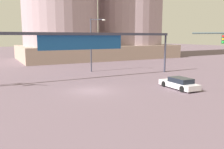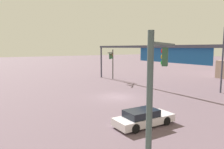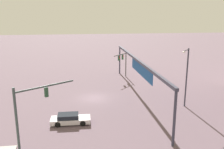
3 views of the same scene
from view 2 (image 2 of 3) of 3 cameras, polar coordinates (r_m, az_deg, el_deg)
name	(u,v)px [view 2 (image 2 of 3)]	position (r m, az deg, el deg)	size (l,w,h in m)	color
ground_plane	(117,97)	(24.87, 1.36, -6.02)	(238.88, 238.88, 0.00)	#63505B
traffic_signal_near_corner	(157,81)	(9.51, 12.01, -1.62)	(3.62, 5.34, 6.34)	#364244
traffic_signal_opposite_side	(112,59)	(37.52, -0.08, 4.15)	(3.15, 3.02, 5.35)	#3F403B
streetlamp_curved_arm	(224,55)	(29.67, 27.70, 4.58)	(1.97, 1.76, 8.21)	#393A49
overhead_sign_gantry	(163,52)	(28.19, 13.37, 5.91)	(30.75, 0.43, 6.00)	#353648
sedan_car_approaching	(143,118)	(16.10, 8.39, -11.42)	(1.97, 4.68, 1.21)	silver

